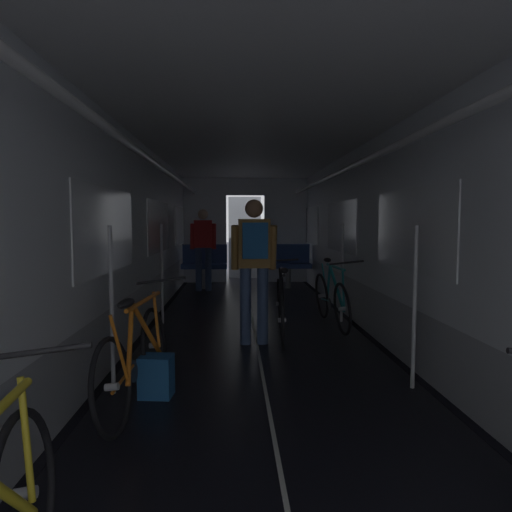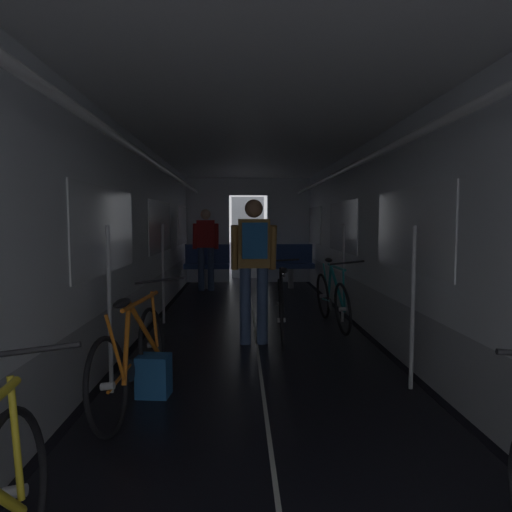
{
  "view_description": "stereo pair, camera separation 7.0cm",
  "coord_description": "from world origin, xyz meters",
  "px_view_note": "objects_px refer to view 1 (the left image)",
  "views": [
    {
      "loc": [
        -0.26,
        -1.63,
        1.43
      ],
      "look_at": [
        0.0,
        3.77,
        1.02
      ],
      "focal_mm": 31.73,
      "sensor_mm": 36.0,
      "label": 1
    },
    {
      "loc": [
        -0.19,
        -1.63,
        1.43
      ],
      "look_at": [
        0.0,
        3.77,
        1.02
      ],
      "focal_mm": 31.73,
      "sensor_mm": 36.0,
      "label": 2
    }
  ],
  "objects_px": {
    "bench_seat_far_right": "(288,262)",
    "person_cyclist_aisle": "(254,258)",
    "bench_seat_far_left": "(205,262)",
    "bicycle_teal": "(331,298)",
    "bicycle_black_in_aisle": "(281,307)",
    "bicycle_orange": "(137,357)",
    "person_standing_near_bench": "(203,244)",
    "backpack_on_floor": "(156,376)"
  },
  "relations": [
    {
      "from": "bicycle_teal",
      "to": "bicycle_black_in_aisle",
      "type": "bearing_deg",
      "value": -140.24
    },
    {
      "from": "bicycle_orange",
      "to": "backpack_on_floor",
      "type": "height_order",
      "value": "bicycle_orange"
    },
    {
      "from": "person_cyclist_aisle",
      "to": "bicycle_black_in_aisle",
      "type": "height_order",
      "value": "person_cyclist_aisle"
    },
    {
      "from": "backpack_on_floor",
      "to": "bench_seat_far_left",
      "type": "bearing_deg",
      "value": 90.03
    },
    {
      "from": "bicycle_orange",
      "to": "bicycle_black_in_aisle",
      "type": "bearing_deg",
      "value": 56.14
    },
    {
      "from": "bicycle_orange",
      "to": "person_cyclist_aisle",
      "type": "relative_size",
      "value": 1.0
    },
    {
      "from": "person_standing_near_bench",
      "to": "bicycle_black_in_aisle",
      "type": "bearing_deg",
      "value": -72.71
    },
    {
      "from": "bench_seat_far_right",
      "to": "person_standing_near_bench",
      "type": "bearing_deg",
      "value": -168.17
    },
    {
      "from": "bicycle_teal",
      "to": "bicycle_black_in_aisle",
      "type": "distance_m",
      "value": 0.99
    },
    {
      "from": "bicycle_orange",
      "to": "person_standing_near_bench",
      "type": "distance_m",
      "value": 5.89
    },
    {
      "from": "bicycle_black_in_aisle",
      "to": "bicycle_orange",
      "type": "bearing_deg",
      "value": -123.86
    },
    {
      "from": "bench_seat_far_left",
      "to": "backpack_on_floor",
      "type": "relative_size",
      "value": 2.89
    },
    {
      "from": "bench_seat_far_left",
      "to": "bicycle_teal",
      "type": "height_order",
      "value": "bench_seat_far_left"
    },
    {
      "from": "bicycle_black_in_aisle",
      "to": "person_standing_near_bench",
      "type": "xyz_separation_m",
      "value": [
        -1.21,
        3.88,
        0.59
      ]
    },
    {
      "from": "bench_seat_far_right",
      "to": "bicycle_teal",
      "type": "relative_size",
      "value": 0.58
    },
    {
      "from": "bicycle_orange",
      "to": "bicycle_teal",
      "type": "bearing_deg",
      "value": 51.36
    },
    {
      "from": "bench_seat_far_right",
      "to": "person_cyclist_aisle",
      "type": "xyz_separation_m",
      "value": [
        -0.93,
        -4.52,
        0.45
      ]
    },
    {
      "from": "bicycle_orange",
      "to": "bicycle_teal",
      "type": "relative_size",
      "value": 1.0
    },
    {
      "from": "bicycle_teal",
      "to": "bicycle_black_in_aisle",
      "type": "relative_size",
      "value": 1.0
    },
    {
      "from": "bicycle_black_in_aisle",
      "to": "backpack_on_floor",
      "type": "xyz_separation_m",
      "value": [
        -1.21,
        -1.81,
        -0.21
      ]
    },
    {
      "from": "bench_seat_far_left",
      "to": "bicycle_black_in_aisle",
      "type": "height_order",
      "value": "bench_seat_far_left"
    },
    {
      "from": "bicycle_orange",
      "to": "bicycle_teal",
      "type": "xyz_separation_m",
      "value": [
        2.09,
        2.61,
        0.0
      ]
    },
    {
      "from": "bicycle_teal",
      "to": "person_cyclist_aisle",
      "type": "relative_size",
      "value": 1.0
    },
    {
      "from": "person_standing_near_bench",
      "to": "backpack_on_floor",
      "type": "distance_m",
      "value": 5.74
    },
    {
      "from": "bench_seat_far_left",
      "to": "bicycle_black_in_aisle",
      "type": "distance_m",
      "value": 4.43
    },
    {
      "from": "bench_seat_far_left",
      "to": "bicycle_teal",
      "type": "bearing_deg",
      "value": -61.47
    },
    {
      "from": "backpack_on_floor",
      "to": "person_standing_near_bench",
      "type": "bearing_deg",
      "value": 90.0
    },
    {
      "from": "bicycle_orange",
      "to": "backpack_on_floor",
      "type": "relative_size",
      "value": 4.98
    },
    {
      "from": "bench_seat_far_left",
      "to": "person_cyclist_aisle",
      "type": "bearing_deg",
      "value": -79.09
    },
    {
      "from": "bench_seat_far_left",
      "to": "backpack_on_floor",
      "type": "bearing_deg",
      "value": -89.97
    },
    {
      "from": "bench_seat_far_left",
      "to": "bench_seat_far_right",
      "type": "bearing_deg",
      "value": 0.0
    },
    {
      "from": "bench_seat_far_left",
      "to": "bench_seat_far_right",
      "type": "relative_size",
      "value": 1.0
    },
    {
      "from": "person_cyclist_aisle",
      "to": "bicycle_black_in_aisle",
      "type": "relative_size",
      "value": 1.0
    },
    {
      "from": "person_standing_near_bench",
      "to": "backpack_on_floor",
      "type": "height_order",
      "value": "person_standing_near_bench"
    },
    {
      "from": "bench_seat_far_right",
      "to": "person_cyclist_aisle",
      "type": "relative_size",
      "value": 0.58
    },
    {
      "from": "bicycle_orange",
      "to": "person_cyclist_aisle",
      "type": "bearing_deg",
      "value": 59.99
    },
    {
      "from": "bicycle_orange",
      "to": "bicycle_black_in_aisle",
      "type": "xyz_separation_m",
      "value": [
        1.33,
        1.98,
        0.0
      ]
    },
    {
      "from": "person_cyclist_aisle",
      "to": "bicycle_black_in_aisle",
      "type": "distance_m",
      "value": 0.76
    },
    {
      "from": "bicycle_black_in_aisle",
      "to": "person_standing_near_bench",
      "type": "relative_size",
      "value": 1.0
    },
    {
      "from": "person_cyclist_aisle",
      "to": "bench_seat_far_left",
      "type": "bearing_deg",
      "value": 100.91
    },
    {
      "from": "bench_seat_far_left",
      "to": "bicycle_teal",
      "type": "distance_m",
      "value": 4.13
    },
    {
      "from": "bench_seat_far_left",
      "to": "bicycle_black_in_aisle",
      "type": "xyz_separation_m",
      "value": [
        1.21,
        -4.25,
        -0.18
      ]
    }
  ]
}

